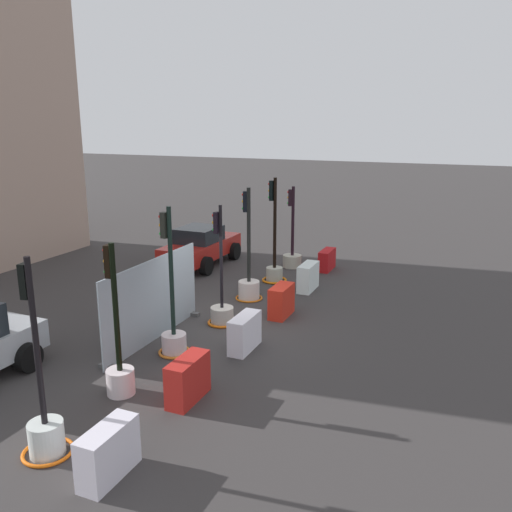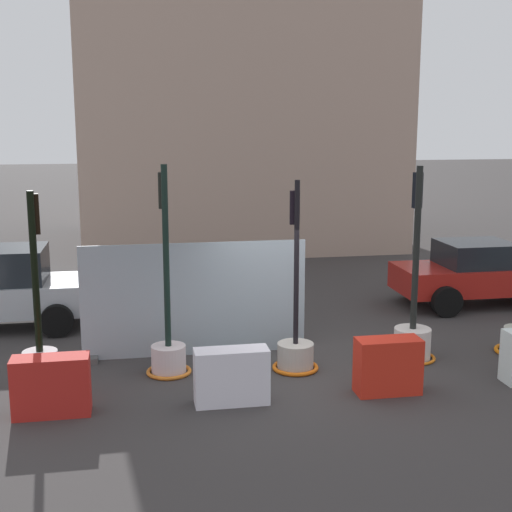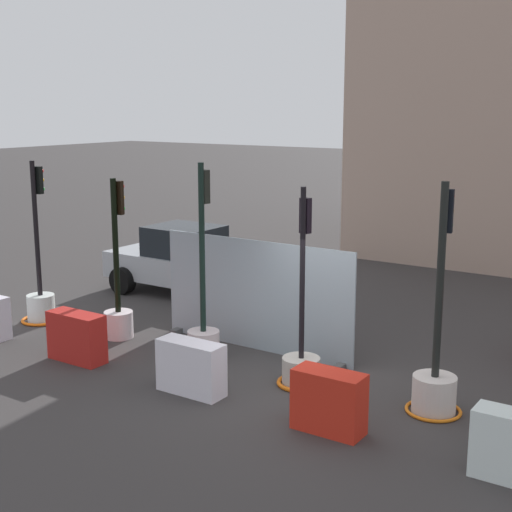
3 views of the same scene
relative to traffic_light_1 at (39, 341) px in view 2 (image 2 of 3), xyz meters
name	(u,v)px [view 2 (image 2 of 3)]	position (x,y,z in m)	size (l,w,h in m)	color
ground_plane	(295,375)	(4.28, -0.46, -0.71)	(120.00, 120.00, 0.00)	#363332
traffic_light_1	(39,341)	(0.00, 0.00, 0.00)	(0.58, 0.58, 3.23)	silver
traffic_light_2	(168,339)	(2.14, 0.02, -0.09)	(0.79, 0.79, 3.62)	silver
traffic_light_3	(295,343)	(4.35, -0.17, -0.22)	(0.82, 0.82, 3.35)	#BAB1A6
traffic_light_4	(413,329)	(6.60, 0.00, -0.13)	(0.86, 0.86, 3.55)	silver
construction_barrier_1	(51,386)	(0.33, -1.43, -0.25)	(1.13, 0.44, 0.91)	#B3201A
construction_barrier_2	(232,376)	(3.03, -1.47, -0.27)	(1.15, 0.43, 0.88)	white
construction_barrier_3	(388,366)	(5.56, -1.49, -0.25)	(1.04, 0.46, 0.91)	red
car_silver_hatchback	(3,289)	(-1.14, 3.43, 0.11)	(3.88, 2.07, 1.70)	#A9AFB6
car_red_compact	(478,273)	(9.63, 3.40, 0.05)	(3.95, 2.03, 1.51)	#A81D17
site_fence_panel	(195,302)	(2.69, 0.94, 0.31)	(4.17, 0.50, 2.13)	#92A0AA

